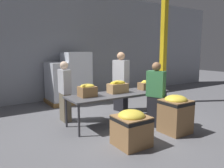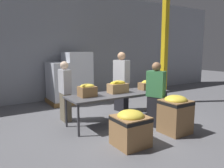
{
  "view_description": "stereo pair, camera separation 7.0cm",
  "coord_description": "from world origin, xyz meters",
  "px_view_note": "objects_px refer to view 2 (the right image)",
  "views": [
    {
      "loc": [
        -3.12,
        -4.42,
        1.81
      ],
      "look_at": [
        -0.25,
        -0.03,
        1.0
      ],
      "focal_mm": 35.0,
      "sensor_mm": 36.0,
      "label": 1
    },
    {
      "loc": [
        -3.06,
        -4.46,
        1.81
      ],
      "look_at": [
        -0.25,
        -0.03,
        1.0
      ],
      "focal_mm": 35.0,
      "sensor_mm": 36.0,
      "label": 2
    }
  ],
  "objects_px": {
    "support_pillar": "(165,45)",
    "banana_box_2": "(147,85)",
    "sorting_table": "(120,95)",
    "banana_box_0": "(87,90)",
    "pallet_stack_1": "(64,83)",
    "volunteer_0": "(121,82)",
    "volunteer_1": "(156,95)",
    "donation_bin_0": "(131,127)",
    "banana_box_1": "(118,87)",
    "donation_bin_1": "(175,113)",
    "pallet_stack_0": "(77,78)",
    "volunteer_2": "(65,92)"
  },
  "relations": [
    {
      "from": "banana_box_1",
      "to": "donation_bin_1",
      "type": "bearing_deg",
      "value": -66.09
    },
    {
      "from": "sorting_table",
      "to": "volunteer_2",
      "type": "height_order",
      "value": "volunteer_2"
    },
    {
      "from": "volunteer_1",
      "to": "donation_bin_1",
      "type": "xyz_separation_m",
      "value": [
        0.1,
        -0.53,
        -0.32
      ]
    },
    {
      "from": "banana_box_0",
      "to": "volunteer_0",
      "type": "xyz_separation_m",
      "value": [
        1.48,
        0.73,
        -0.02
      ]
    },
    {
      "from": "support_pillar",
      "to": "banana_box_2",
      "type": "bearing_deg",
      "value": -149.99
    },
    {
      "from": "donation_bin_0",
      "to": "support_pillar",
      "type": "distance_m",
      "value": 4.12
    },
    {
      "from": "sorting_table",
      "to": "volunteer_1",
      "type": "height_order",
      "value": "volunteer_1"
    },
    {
      "from": "banana_box_0",
      "to": "volunteer_0",
      "type": "distance_m",
      "value": 1.65
    },
    {
      "from": "banana_box_2",
      "to": "donation_bin_0",
      "type": "xyz_separation_m",
      "value": [
        -1.58,
        -1.33,
        -0.5
      ]
    },
    {
      "from": "banana_box_0",
      "to": "support_pillar",
      "type": "xyz_separation_m",
      "value": [
        3.32,
        0.82,
        1.1
      ]
    },
    {
      "from": "banana_box_0",
      "to": "banana_box_1",
      "type": "distance_m",
      "value": 0.86
    },
    {
      "from": "sorting_table",
      "to": "support_pillar",
      "type": "height_order",
      "value": "support_pillar"
    },
    {
      "from": "sorting_table",
      "to": "volunteer_1",
      "type": "distance_m",
      "value": 0.92
    },
    {
      "from": "banana_box_0",
      "to": "support_pillar",
      "type": "bearing_deg",
      "value": 13.95
    },
    {
      "from": "pallet_stack_0",
      "to": "donation_bin_1",
      "type": "bearing_deg",
      "value": -81.04
    },
    {
      "from": "banana_box_2",
      "to": "donation_bin_1",
      "type": "bearing_deg",
      "value": -104.85
    },
    {
      "from": "banana_box_2",
      "to": "donation_bin_0",
      "type": "distance_m",
      "value": 2.13
    },
    {
      "from": "volunteer_2",
      "to": "donation_bin_0",
      "type": "xyz_separation_m",
      "value": [
        0.51,
        -2.09,
        -0.4
      ]
    },
    {
      "from": "donation_bin_0",
      "to": "banana_box_0",
      "type": "bearing_deg",
      "value": 99.65
    },
    {
      "from": "donation_bin_1",
      "to": "pallet_stack_0",
      "type": "relative_size",
      "value": 0.48
    },
    {
      "from": "banana_box_0",
      "to": "pallet_stack_0",
      "type": "distance_m",
      "value": 2.67
    },
    {
      "from": "volunteer_1",
      "to": "pallet_stack_0",
      "type": "bearing_deg",
      "value": -13.94
    },
    {
      "from": "sorting_table",
      "to": "banana_box_2",
      "type": "xyz_separation_m",
      "value": [
        0.96,
        0.04,
        0.17
      ]
    },
    {
      "from": "support_pillar",
      "to": "pallet_stack_1",
      "type": "relative_size",
      "value": 2.83
    },
    {
      "from": "sorting_table",
      "to": "volunteer_1",
      "type": "relative_size",
      "value": 1.75
    },
    {
      "from": "banana_box_2",
      "to": "volunteer_1",
      "type": "xyz_separation_m",
      "value": [
        -0.45,
        -0.8,
        -0.1
      ]
    },
    {
      "from": "banana_box_0",
      "to": "pallet_stack_1",
      "type": "bearing_deg",
      "value": 81.38
    },
    {
      "from": "banana_box_2",
      "to": "volunteer_0",
      "type": "height_order",
      "value": "volunteer_0"
    },
    {
      "from": "banana_box_0",
      "to": "volunteer_1",
      "type": "relative_size",
      "value": 0.27
    },
    {
      "from": "banana_box_2",
      "to": "volunteer_0",
      "type": "relative_size",
      "value": 0.27
    },
    {
      "from": "sorting_table",
      "to": "donation_bin_0",
      "type": "bearing_deg",
      "value": -115.91
    },
    {
      "from": "volunteer_0",
      "to": "volunteer_1",
      "type": "distance_m",
      "value": 1.58
    },
    {
      "from": "volunteer_0",
      "to": "donation_bin_0",
      "type": "bearing_deg",
      "value": -41.92
    },
    {
      "from": "support_pillar",
      "to": "donation_bin_1",
      "type": "bearing_deg",
      "value": -130.17
    },
    {
      "from": "banana_box_0",
      "to": "support_pillar",
      "type": "distance_m",
      "value": 3.59
    },
    {
      "from": "sorting_table",
      "to": "pallet_stack_1",
      "type": "xyz_separation_m",
      "value": [
        -0.46,
        2.71,
        -0.0
      ]
    },
    {
      "from": "donation_bin_1",
      "to": "support_pillar",
      "type": "distance_m",
      "value": 3.27
    },
    {
      "from": "volunteer_2",
      "to": "pallet_stack_0",
      "type": "xyz_separation_m",
      "value": [
        1.12,
        1.81,
        0.1
      ]
    },
    {
      "from": "banana_box_0",
      "to": "pallet_stack_1",
      "type": "distance_m",
      "value": 2.67
    },
    {
      "from": "banana_box_0",
      "to": "volunteer_2",
      "type": "bearing_deg",
      "value": 111.03
    },
    {
      "from": "volunteer_1",
      "to": "donation_bin_1",
      "type": "height_order",
      "value": "volunteer_1"
    },
    {
      "from": "banana_box_0",
      "to": "support_pillar",
      "type": "relative_size",
      "value": 0.1
    },
    {
      "from": "sorting_table",
      "to": "pallet_stack_1",
      "type": "relative_size",
      "value": 1.91
    },
    {
      "from": "banana_box_0",
      "to": "pallet_stack_0",
      "type": "height_order",
      "value": "pallet_stack_0"
    },
    {
      "from": "banana_box_0",
      "to": "volunteer_0",
      "type": "relative_size",
      "value": 0.23
    },
    {
      "from": "banana_box_2",
      "to": "sorting_table",
      "type": "bearing_deg",
      "value": -177.73
    },
    {
      "from": "banana_box_1",
      "to": "volunteer_2",
      "type": "xyz_separation_m",
      "value": [
        -1.13,
        0.72,
        -0.13
      ]
    },
    {
      "from": "sorting_table",
      "to": "donation_bin_1",
      "type": "xyz_separation_m",
      "value": [
        0.6,
        -1.29,
        -0.25
      ]
    },
    {
      "from": "banana_box_0",
      "to": "donation_bin_1",
      "type": "xyz_separation_m",
      "value": [
        1.46,
        -1.37,
        -0.45
      ]
    },
    {
      "from": "sorting_table",
      "to": "donation_bin_1",
      "type": "relative_size",
      "value": 3.19
    }
  ]
}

